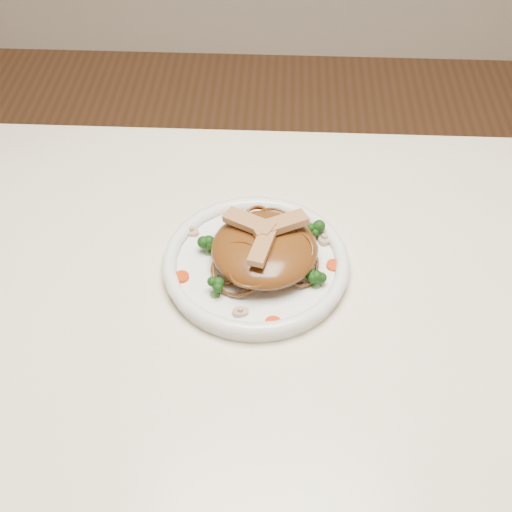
{
  "coord_description": "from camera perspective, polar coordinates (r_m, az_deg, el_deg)",
  "views": [
    {
      "loc": [
        -0.0,
        -0.57,
        1.44
      ],
      "look_at": [
        -0.03,
        0.07,
        0.78
      ],
      "focal_mm": 46.91,
      "sensor_mm": 36.0,
      "label": 1
    }
  ],
  "objects": [
    {
      "name": "broccoli_3",
      "position": [
        0.89,
        5.18,
        -1.93
      ],
      "size": [
        0.03,
        0.03,
        0.03
      ],
      "primitive_type": null,
      "rotation": [
        0.0,
        0.0,
        -0.05
      ],
      "color": "#103C0C",
      "rests_on": "plate"
    },
    {
      "name": "mushroom_2",
      "position": [
        0.97,
        -5.49,
        2.1
      ],
      "size": [
        0.03,
        0.03,
        0.01
      ],
      "primitive_type": "cylinder",
      "rotation": [
        0.0,
        0.0,
        -0.51
      ],
      "color": "beige",
      "rests_on": "plate"
    },
    {
      "name": "mushroom_1",
      "position": [
        0.96,
        5.85,
        1.45
      ],
      "size": [
        0.03,
        0.03,
        0.01
      ],
      "primitive_type": "cylinder",
      "rotation": [
        0.0,
        0.0,
        1.4
      ],
      "color": "beige",
      "rests_on": "plate"
    },
    {
      "name": "chicken_c",
      "position": [
        0.87,
        0.54,
        0.85
      ],
      "size": [
        0.04,
        0.07,
        0.01
      ],
      "primitive_type": "cube",
      "rotation": [
        0.0,
        0.0,
        4.47
      ],
      "color": "tan",
      "rests_on": "noodle_mound"
    },
    {
      "name": "plate",
      "position": [
        0.94,
        0.0,
        -0.93
      ],
      "size": [
        0.33,
        0.33,
        0.02
      ],
      "primitive_type": "cylinder",
      "rotation": [
        0.0,
        0.0,
        0.35
      ],
      "color": "white",
      "rests_on": "table"
    },
    {
      "name": "mushroom_3",
      "position": [
        0.99,
        4.15,
        3.09
      ],
      "size": [
        0.03,
        0.03,
        0.01
      ],
      "primitive_type": "cylinder",
      "rotation": [
        0.0,
        0.0,
        2.07
      ],
      "color": "beige",
      "rests_on": "plate"
    },
    {
      "name": "carrot_1",
      "position": [
        0.91,
        -6.35,
        -1.77
      ],
      "size": [
        0.02,
        0.02,
        0.0
      ],
      "primitive_type": "cylinder",
      "rotation": [
        0.0,
        0.0,
        -0.08
      ],
      "color": "#BF3207",
      "rests_on": "plate"
    },
    {
      "name": "broccoli_1",
      "position": [
        0.94,
        -4.07,
        0.89
      ],
      "size": [
        0.03,
        0.03,
        0.03
      ],
      "primitive_type": null,
      "rotation": [
        0.0,
        0.0,
        0.05
      ],
      "color": "#103C0C",
      "rests_on": "plate"
    },
    {
      "name": "noodle_mound",
      "position": [
        0.91,
        0.72,
        0.62
      ],
      "size": [
        0.17,
        0.17,
        0.05
      ],
      "primitive_type": "ellipsoid",
      "rotation": [
        0.0,
        0.0,
        0.16
      ],
      "color": "#5B2F11",
      "rests_on": "plate"
    },
    {
      "name": "carrot_2",
      "position": [
        0.93,
        6.6,
        -0.8
      ],
      "size": [
        0.03,
        0.03,
        0.0
      ],
      "primitive_type": "cylinder",
      "rotation": [
        0.0,
        0.0,
        0.38
      ],
      "color": "#BF3207",
      "rests_on": "plate"
    },
    {
      "name": "broccoli_0",
      "position": [
        0.96,
        5.01,
        2.2
      ],
      "size": [
        0.03,
        0.03,
        0.03
      ],
      "primitive_type": null,
      "rotation": [
        0.0,
        0.0,
        -0.06
      ],
      "color": "#103C0C",
      "rests_on": "plate"
    },
    {
      "name": "chicken_a",
      "position": [
        0.9,
        2.05,
        2.71
      ],
      "size": [
        0.08,
        0.06,
        0.01
      ],
      "primitive_type": "cube",
      "rotation": [
        0.0,
        0.0,
        0.46
      ],
      "color": "tan",
      "rests_on": "noodle_mound"
    },
    {
      "name": "broccoli_2",
      "position": [
        0.88,
        -3.57,
        -2.6
      ],
      "size": [
        0.03,
        0.03,
        0.03
      ],
      "primitive_type": null,
      "rotation": [
        0.0,
        0.0,
        -0.07
      ],
      "color": "#103C0C",
      "rests_on": "plate"
    },
    {
      "name": "carrot_4",
      "position": [
        0.86,
        1.49,
        -5.77
      ],
      "size": [
        0.03,
        0.03,
        0.0
      ],
      "primitive_type": "cylinder",
      "rotation": [
        0.0,
        0.0,
        0.27
      ],
      "color": "#BF3207",
      "rests_on": "plate"
    },
    {
      "name": "chicken_b",
      "position": [
        0.9,
        -0.59,
        2.87
      ],
      "size": [
        0.08,
        0.06,
        0.01
      ],
      "primitive_type": "cube",
      "rotation": [
        0.0,
        0.0,
        2.61
      ],
      "color": "tan",
      "rests_on": "noodle_mound"
    },
    {
      "name": "carrot_0",
      "position": [
        0.98,
        3.75,
        2.47
      ],
      "size": [
        0.02,
        0.02,
        0.0
      ],
      "primitive_type": "cylinder",
      "rotation": [
        0.0,
        0.0,
        -0.38
      ],
      "color": "#BF3207",
      "rests_on": "plate"
    },
    {
      "name": "table",
      "position": [
        0.98,
        1.74,
        -8.11
      ],
      "size": [
        1.2,
        0.8,
        0.75
      ],
      "color": "white",
      "rests_on": "ground"
    },
    {
      "name": "mushroom_0",
      "position": [
        0.87,
        -1.34,
        -4.79
      ],
      "size": [
        0.03,
        0.03,
        0.01
      ],
      "primitive_type": "cylinder",
      "rotation": [
        0.0,
        0.0,
        0.27
      ],
      "color": "beige",
      "rests_on": "plate"
    },
    {
      "name": "carrot_3",
      "position": [
        0.99,
        -1.44,
        2.89
      ],
      "size": [
        0.03,
        0.03,
        0.0
      ],
      "primitive_type": "cylinder",
      "rotation": [
        0.0,
        0.0,
        -0.38
      ],
      "color": "#BF3207",
      "rests_on": "plate"
    }
  ]
}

